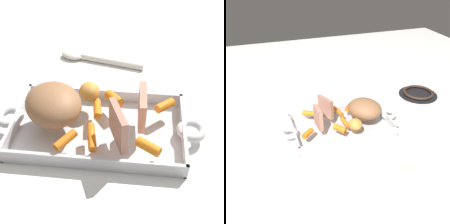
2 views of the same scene
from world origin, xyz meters
TOP-DOWN VIEW (x-y plane):
  - ground_plane at (0.00, 0.00)m, footprint 2.39×2.39m
  - roasting_dish at (0.00, 0.00)m, footprint 0.46×0.22m
  - pork_roast at (-0.09, 0.00)m, footprint 0.17×0.18m
  - roast_slice_thin at (0.05, -0.05)m, footprint 0.04×0.08m
  - roast_slice_thick at (0.09, 0.01)m, footprint 0.02×0.08m
  - baby_carrot_northeast at (-0.01, 0.03)m, footprint 0.02×0.06m
  - baby_carrot_southwest at (0.11, -0.07)m, footprint 0.05×0.04m
  - baby_carrot_northwest at (0.14, 0.05)m, footprint 0.05×0.05m
  - baby_carrot_center_right at (-0.01, -0.06)m, footprint 0.03×0.07m
  - baby_carrot_long at (-0.06, -0.07)m, footprint 0.04×0.05m
  - baby_carrot_center_left at (0.03, 0.06)m, footprint 0.05×0.05m
  - potato_golden_small at (-0.03, 0.07)m, footprint 0.07×0.07m
  - serving_spoon at (-0.06, 0.28)m, footprint 0.25×0.08m

SIDE VIEW (x-z plane):
  - ground_plane at x=0.00m, z-range 0.00..0.00m
  - serving_spoon at x=-0.06m, z-range 0.00..0.02m
  - roasting_dish at x=0.00m, z-range -0.01..0.03m
  - baby_carrot_northeast at x=-0.01m, z-range 0.03..0.05m
  - baby_carrot_center_right at x=-0.01m, z-range 0.04..0.05m
  - baby_carrot_long at x=-0.06m, z-range 0.03..0.05m
  - baby_carrot_northwest at x=0.14m, z-range 0.03..0.06m
  - baby_carrot_southwest at x=0.11m, z-range 0.03..0.06m
  - baby_carrot_center_left at x=0.03m, z-range 0.03..0.06m
  - potato_golden_small at x=-0.03m, z-range 0.04..0.08m
  - pork_roast at x=-0.09m, z-range 0.04..0.11m
  - roast_slice_thick at x=0.09m, z-range 0.03..0.11m
  - roast_slice_thin at x=0.05m, z-range 0.03..0.12m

